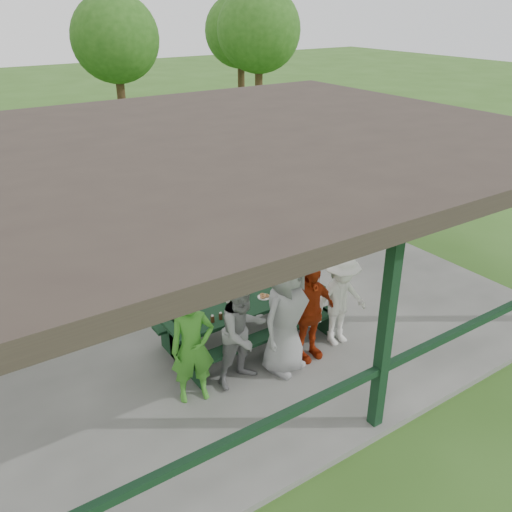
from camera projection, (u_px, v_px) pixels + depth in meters
ground at (230, 309)px, 10.32m from camera, size 90.00×90.00×0.00m
concrete_slab at (230, 307)px, 10.30m from camera, size 10.00×8.00×0.10m
pavilion_structure at (226, 145)px, 8.96m from camera, size 10.60×8.60×3.24m
picnic_table_near at (248, 317)px, 8.98m from camera, size 2.86×1.39×0.75m
picnic_table_far at (194, 271)px, 10.52m from camera, size 2.41×1.39×0.75m
table_setting at (249, 300)px, 8.89m from camera, size 2.34×0.45×0.10m
contestant_green at (192, 347)px, 7.54m from camera, size 0.72×0.56×1.73m
contestant_grey_left at (243, 332)px, 7.90m from camera, size 0.90×0.74×1.71m
contestant_grey_mid at (286, 315)px, 8.12m from camera, size 1.07×0.83×1.93m
contestant_red at (309, 313)px, 8.44m from camera, size 0.97×0.40×1.65m
contestant_white_fedora at (340, 300)px, 8.83m from camera, size 1.07×0.65×1.66m
spectator_lblue at (171, 240)px, 10.92m from camera, size 1.64×0.92×1.68m
spectator_blue at (116, 241)px, 10.96m from camera, size 0.71×0.60×1.65m
spectator_grey at (252, 221)px, 12.12m from camera, size 0.85×0.72×1.52m
pickup_truck at (143, 155)px, 17.71m from camera, size 5.30×2.56×1.46m
tree_mid at (115, 39)px, 22.44m from camera, size 3.64×3.64×5.68m
tree_right at (259, 30)px, 24.64m from camera, size 3.83×3.83×5.98m
tree_far_right at (241, 31)px, 27.48m from camera, size 3.63×3.63×5.68m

